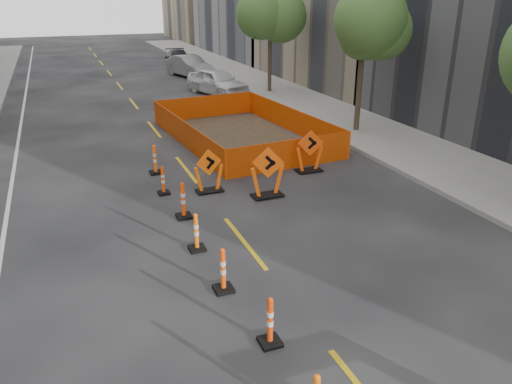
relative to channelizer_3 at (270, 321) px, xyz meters
name	(u,v)px	position (x,y,z in m)	size (l,w,h in m)	color
ground_plane	(318,334)	(0.94, -0.10, -0.50)	(140.00, 140.00, 0.00)	black
sidewalk_right	(367,130)	(9.94, 11.90, -0.42)	(4.00, 90.00, 0.15)	gray
tree_r_b	(364,28)	(9.34, 11.90, 4.03)	(2.80, 2.80, 5.95)	#382B1E
tree_r_c	(270,17)	(9.34, 21.90, 4.03)	(2.80, 2.80, 5.95)	#382B1E
channelizer_3	(270,321)	(0.00, 0.00, 0.00)	(0.39, 0.39, 1.00)	red
channelizer_4	(223,270)	(-0.25, 1.98, 0.02)	(0.41, 0.41, 1.03)	#EB4809
channelizer_5	(196,232)	(-0.29, 3.95, 0.00)	(0.39, 0.39, 1.00)	#FF670A
channelizer_6	(183,200)	(-0.13, 5.93, 0.04)	(0.42, 0.42, 1.08)	#EC3E09
channelizer_7	(163,180)	(-0.29, 7.90, -0.03)	(0.37, 0.37, 0.93)	#E04009
channelizer_8	(155,159)	(-0.16, 9.88, 0.03)	(0.42, 0.42, 1.06)	#FF500A
chevron_sign_left	(209,171)	(1.11, 7.54, 0.22)	(0.96, 0.58, 1.44)	#FF5E0A
chevron_sign_center	(268,172)	(2.69, 6.48, 0.32)	(1.09, 0.65, 1.63)	#FF560A
chevron_sign_right	(310,151)	(4.97, 8.06, 0.27)	(1.02, 0.61, 1.53)	#E44609
safety_fence	(241,127)	(4.15, 12.92, 0.04)	(5.11, 8.70, 1.09)	#FF530D
parked_car_near	(217,82)	(6.20, 22.68, 0.29)	(1.86, 4.63, 1.58)	white
parked_car_mid	(189,66)	(6.32, 29.88, 0.26)	(1.61, 4.62, 1.52)	gray
parked_car_far	(178,59)	(6.75, 35.09, 0.17)	(1.87, 4.60, 1.33)	black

